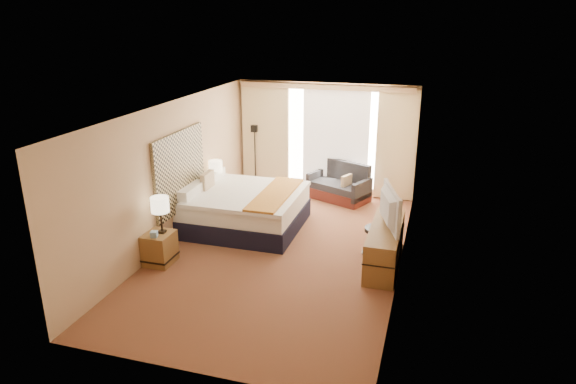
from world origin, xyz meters
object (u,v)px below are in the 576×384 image
(nightstand_left, at_px, (160,248))
(lamp_right, at_px, (216,167))
(nightstand_right, at_px, (219,200))
(desk_chair, at_px, (380,231))
(media_dresser, at_px, (385,245))
(television, at_px, (384,208))
(loveseat, at_px, (340,187))
(lamp_left, at_px, (160,205))
(bed, at_px, (244,208))
(floor_lamp, at_px, (255,144))

(nightstand_left, height_order, lamp_right, lamp_right)
(nightstand_right, bearing_deg, desk_chair, -17.14)
(media_dresser, height_order, television, television)
(loveseat, distance_m, lamp_left, 4.70)
(bed, distance_m, loveseat, 2.67)
(bed, bearing_deg, television, -16.70)
(floor_lamp, height_order, lamp_right, floor_lamp)
(bed, height_order, television, television)
(media_dresser, height_order, bed, bed)
(bed, bearing_deg, nightstand_right, 143.41)
(lamp_left, bearing_deg, desk_chair, 21.04)
(nightstand_right, relative_size, desk_chair, 0.55)
(media_dresser, bearing_deg, nightstand_right, 158.60)
(nightstand_left, xyz_separation_m, floor_lamp, (0.16, 4.35, 0.83))
(desk_chair, bearing_deg, lamp_right, 161.29)
(lamp_left, relative_size, lamp_right, 1.07)
(media_dresser, distance_m, desk_chair, 0.39)
(desk_chair, bearing_deg, nightstand_left, -160.19)
(television, bearing_deg, media_dresser, -104.90)
(nightstand_right, distance_m, television, 4.00)
(television, bearing_deg, bed, 55.50)
(desk_chair, relative_size, lamp_left, 1.56)
(bed, height_order, floor_lamp, floor_lamp)
(nightstand_right, distance_m, media_dresser, 3.97)
(floor_lamp, bearing_deg, lamp_left, -91.50)
(bed, height_order, lamp_right, lamp_right)
(desk_chair, bearing_deg, media_dresser, -70.88)
(nightstand_left, relative_size, floor_lamp, 0.35)
(nightstand_right, xyz_separation_m, bed, (0.81, -0.60, 0.12))
(media_dresser, relative_size, lamp_left, 2.80)
(nightstand_left, relative_size, lamp_right, 0.91)
(media_dresser, bearing_deg, bed, 163.62)
(lamp_left, bearing_deg, nightstand_right, 91.20)
(floor_lamp, bearing_deg, nightstand_right, -95.07)
(floor_lamp, bearing_deg, bed, -75.27)
(loveseat, relative_size, lamp_left, 2.40)
(bed, distance_m, lamp_right, 1.22)
(nightstand_left, height_order, television, television)
(nightstand_left, distance_m, loveseat, 4.70)
(nightstand_right, bearing_deg, bed, -36.59)
(bed, bearing_deg, lamp_right, 144.37)
(media_dresser, height_order, loveseat, loveseat)
(television, bearing_deg, loveseat, 5.69)
(media_dresser, relative_size, bed, 0.81)
(nightstand_right, bearing_deg, lamp_left, -88.80)
(nightstand_left, xyz_separation_m, nightstand_right, (0.00, 2.50, 0.00))
(media_dresser, distance_m, lamp_right, 4.07)
(nightstand_right, distance_m, lamp_right, 0.74)
(nightstand_right, bearing_deg, television, -21.70)
(media_dresser, xyz_separation_m, floor_lamp, (-3.54, 3.30, 0.75))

